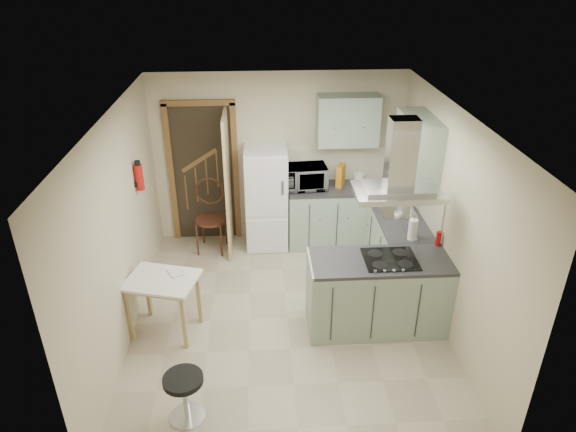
{
  "coord_description": "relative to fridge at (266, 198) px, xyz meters",
  "views": [
    {
      "loc": [
        -0.29,
        -4.91,
        3.92
      ],
      "look_at": [
        0.03,
        0.45,
        1.15
      ],
      "focal_mm": 32.0,
      "sensor_mm": 36.0,
      "label": 1
    }
  ],
  "objects": [
    {
      "name": "ceiling",
      "position": [
        0.2,
        -1.8,
        1.75
      ],
      "size": [
        4.2,
        4.2,
        0.0
      ],
      "primitive_type": "plane",
      "rotation": [
        3.14,
        0.0,
        0.0
      ],
      "color": "silver",
      "rests_on": "back_wall"
    },
    {
      "name": "right_wall",
      "position": [
        2.0,
        -1.8,
        0.5
      ],
      "size": [
        0.0,
        4.2,
        4.2
      ],
      "primitive_type": "plane",
      "rotation": [
        1.57,
        0.0,
        -1.57
      ],
      "color": "beige",
      "rests_on": "floor"
    },
    {
      "name": "paper_towel",
      "position": [
        1.69,
        -1.54,
        0.28
      ],
      "size": [
        0.14,
        0.14,
        0.26
      ],
      "primitive_type": "cylinder",
      "rotation": [
        0.0,
        0.0,
        0.39
      ],
      "color": "white",
      "rests_on": "counter_right"
    },
    {
      "name": "counter_back",
      "position": [
        0.86,
        0.0,
        -0.3
      ],
      "size": [
        1.08,
        0.6,
        0.9
      ],
      "primitive_type": "cube",
      "color": "#9EB2A0",
      "rests_on": "floor"
    },
    {
      "name": "wall_cabinet_right",
      "position": [
        1.82,
        -0.95,
        1.1
      ],
      "size": [
        0.35,
        0.9,
        0.7
      ],
      "primitive_type": "cube",
      "color": "#9EB2A0",
      "rests_on": "right_wall"
    },
    {
      "name": "microwave",
      "position": [
        0.56,
        0.01,
        0.32
      ],
      "size": [
        0.63,
        0.45,
        0.33
      ],
      "primitive_type": "imported",
      "rotation": [
        0.0,
        0.0,
        0.08
      ],
      "color": "black",
      "rests_on": "counter_back"
    },
    {
      "name": "sink",
      "position": [
        1.7,
        -0.85,
        0.16
      ],
      "size": [
        0.45,
        0.4,
        0.01
      ],
      "primitive_type": "cube",
      "color": "silver",
      "rests_on": "counter_right"
    },
    {
      "name": "doorway",
      "position": [
        -0.9,
        0.27,
        0.3
      ],
      "size": [
        1.1,
        0.12,
        2.1
      ],
      "primitive_type": "cube",
      "color": "brown",
      "rests_on": "floor"
    },
    {
      "name": "fire_extinguisher",
      "position": [
        -1.54,
        -0.9,
        0.75
      ],
      "size": [
        0.1,
        0.1,
        0.32
      ],
      "primitive_type": "cylinder",
      "color": "#B2140F",
      "rests_on": "left_wall"
    },
    {
      "name": "bentwood_chair",
      "position": [
        -0.81,
        -0.13,
        -0.26
      ],
      "size": [
        0.5,
        0.5,
        0.98
      ],
      "primitive_type": "cube",
      "rotation": [
        0.0,
        0.0,
        -0.15
      ],
      "color": "#462917",
      "rests_on": "floor"
    },
    {
      "name": "floor",
      "position": [
        0.2,
        -1.8,
        -0.75
      ],
      "size": [
        4.2,
        4.2,
        0.0
      ],
      "primitive_type": "plane",
      "color": "tan",
      "rests_on": "ground"
    },
    {
      "name": "left_wall",
      "position": [
        -1.6,
        -1.8,
        0.5
      ],
      "size": [
        0.0,
        4.2,
        4.2
      ],
      "primitive_type": "plane",
      "rotation": [
        1.57,
        0.0,
        1.57
      ],
      "color": "beige",
      "rests_on": "floor"
    },
    {
      "name": "wall_cabinet_back",
      "position": [
        1.15,
        0.12,
        1.1
      ],
      "size": [
        0.85,
        0.35,
        0.7
      ],
      "primitive_type": "cube",
      "color": "#9EB2A0",
      "rests_on": "back_wall"
    },
    {
      "name": "fridge",
      "position": [
        0.0,
        0.0,
        0.0
      ],
      "size": [
        0.6,
        0.6,
        1.5
      ],
      "primitive_type": "cube",
      "color": "white",
      "rests_on": "floor"
    },
    {
      "name": "stool",
      "position": [
        -0.83,
        -3.21,
        -0.5
      ],
      "size": [
        0.46,
        0.46,
        0.5
      ],
      "primitive_type": "cylinder",
      "rotation": [
        0.0,
        0.0,
        0.29
      ],
      "color": "black",
      "rests_on": "floor"
    },
    {
      "name": "book",
      "position": [
        -1.12,
        -1.86,
        0.01
      ],
      "size": [
        0.22,
        0.24,
        0.09
      ],
      "primitive_type": "imported",
      "rotation": [
        0.0,
        0.0,
        0.5
      ],
      "color": "#9D343E",
      "rests_on": "drop_leaf_table"
    },
    {
      "name": "peninsula",
      "position": [
        1.22,
        -1.98,
        -0.3
      ],
      "size": [
        1.55,
        0.65,
        0.9
      ],
      "primitive_type": "cube",
      "color": "#9EB2A0",
      "rests_on": "floor"
    },
    {
      "name": "drop_leaf_table",
      "position": [
        -1.2,
        -1.93,
        -0.39
      ],
      "size": [
        0.89,
        0.75,
        0.71
      ],
      "primitive_type": "cube",
      "rotation": [
        0.0,
        0.0,
        -0.27
      ],
      "color": "#DEA888",
      "rests_on": "floor"
    },
    {
      "name": "hob",
      "position": [
        1.32,
        -1.98,
        0.16
      ],
      "size": [
        0.58,
        0.5,
        0.01
      ],
      "primitive_type": "cube",
      "color": "black",
      "rests_on": "peninsula"
    },
    {
      "name": "splashback",
      "position": [
        1.16,
        0.29,
        0.4
      ],
      "size": [
        1.68,
        0.02,
        0.5
      ],
      "primitive_type": "cube",
      "color": "beige",
      "rests_on": "counter_back"
    },
    {
      "name": "red_bottle",
      "position": [
        1.95,
        -1.7,
        0.24
      ],
      "size": [
        0.07,
        0.07,
        0.17
      ],
      "primitive_type": "cylinder",
      "rotation": [
        0.0,
        0.0,
        -0.25
      ],
      "color": "#A20E0D",
      "rests_on": "peninsula"
    },
    {
      "name": "cup",
      "position": [
        1.67,
        -1.0,
        0.19
      ],
      "size": [
        0.13,
        0.13,
        0.09
      ],
      "primitive_type": "imported",
      "rotation": [
        0.0,
        0.0,
        -0.19
      ],
      "color": "white",
      "rests_on": "counter_right"
    },
    {
      "name": "back_wall",
      "position": [
        0.2,
        0.3,
        0.5
      ],
      "size": [
        3.6,
        0.0,
        3.6
      ],
      "primitive_type": "plane",
      "rotation": [
        1.57,
        0.0,
        0.0
      ],
      "color": "beige",
      "rests_on": "floor"
    },
    {
      "name": "cereal_box",
      "position": [
        1.07,
        0.05,
        0.31
      ],
      "size": [
        0.16,
        0.23,
        0.32
      ],
      "primitive_type": "cube",
      "rotation": [
        0.0,
        0.0,
        -0.42
      ],
      "color": "orange",
      "rests_on": "counter_back"
    },
    {
      "name": "extractor_hood",
      "position": [
        1.32,
        -1.98,
        0.97
      ],
      "size": [
        0.9,
        0.55,
        0.1
      ],
      "primitive_type": "cube",
      "color": "silver",
      "rests_on": "ceiling"
    },
    {
      "name": "counter_right",
      "position": [
        1.7,
        -0.68,
        -0.3
      ],
      "size": [
        0.6,
        1.95,
        0.9
      ],
      "primitive_type": "cube",
      "color": "#9EB2A0",
      "rests_on": "floor"
    },
    {
      "name": "kettle",
      "position": [
        1.33,
        -0.03,
        0.26
      ],
      "size": [
        0.16,
        0.16,
        0.23
      ],
      "primitive_type": "cylinder",
      "rotation": [
        0.0,
        0.0,
        -0.0
      ],
      "color": "silver",
      "rests_on": "counter_back"
    },
    {
      "name": "soap_bottle",
      "position": [
        1.84,
        -0.56,
        0.24
      ],
      "size": [
        0.11,
        0.11,
        0.19
      ],
      "primitive_type": "imported",
      "rotation": [
        0.0,
        0.0,
        0.3
      ],
      "color": "#B0AFBB",
      "rests_on": "counter_right"
    }
  ]
}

